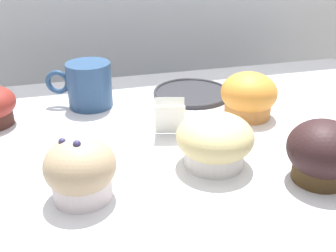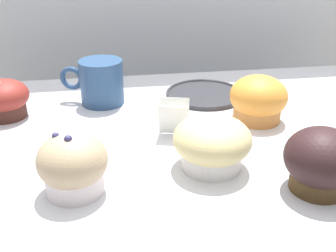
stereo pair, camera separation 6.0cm
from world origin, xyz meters
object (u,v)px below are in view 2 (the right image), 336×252
muffin_back_right (73,165)px  coffee_cup (101,81)px  muffin_back_left (258,100)px  muffin_front_left (321,161)px  muffin_front_right (4,99)px  muffin_front_center (212,143)px  serving_plate (205,94)px

muffin_back_right → coffee_cup: 0.31m
muffin_back_left → muffin_front_left: 0.22m
muffin_front_left → muffin_front_right: 0.56m
muffin_front_right → muffin_front_center: bearing=-34.5°
muffin_back_left → muffin_back_right: (-0.32, -0.18, 0.00)m
muffin_front_center → muffin_back_left: size_ratio=1.10×
muffin_front_center → coffee_cup: (-0.16, 0.27, 0.01)m
muffin_front_center → muffin_front_right: 0.41m
muffin_front_center → muffin_front_left: 0.15m
muffin_front_center → muffin_back_right: size_ratio=1.24×
muffin_back_left → muffin_front_right: size_ratio=1.12×
muffin_front_right → serving_plate: bearing=6.7°
muffin_front_center → muffin_front_left: bearing=-31.5°
coffee_cup → serving_plate: 0.22m
muffin_back_left → muffin_front_right: muffin_back_left is taller
muffin_front_center → muffin_back_right: bearing=-170.7°
muffin_back_left → muffin_back_right: 0.36m
muffin_front_right → serving_plate: 0.40m
muffin_back_right → muffin_front_right: 0.30m
muffin_front_center → serving_plate: muffin_front_center is taller
muffin_front_center → muffin_front_right: muffin_front_center is taller
muffin_front_center → muffin_front_left: muffin_front_left is taller
muffin_back_right → muffin_front_left: (0.32, -0.05, 0.00)m
muffin_front_left → muffin_back_right: bearing=171.9°
muffin_back_right → muffin_front_right: muffin_back_right is taller
muffin_front_left → muffin_front_right: muffin_front_left is taller
serving_plate → muffin_front_left: bearing=-79.0°
muffin_front_left → serving_plate: bearing=101.0°
muffin_front_center → muffin_front_right: size_ratio=1.23×
muffin_front_center → muffin_back_right: (-0.19, -0.03, 0.00)m
serving_plate → muffin_back_left: bearing=-63.2°
muffin_front_center → serving_plate: 0.28m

